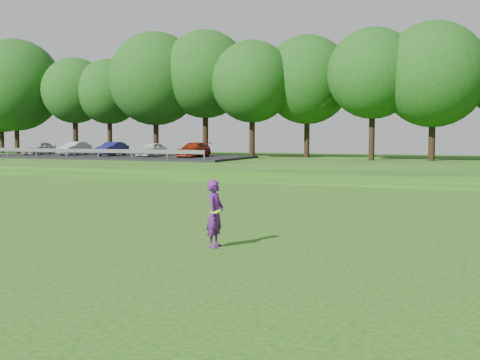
% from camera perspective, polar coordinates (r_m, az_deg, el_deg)
% --- Properties ---
extents(ground, '(140.00, 140.00, 0.00)m').
position_cam_1_polar(ground, '(13.46, -6.74, -7.26)').
color(ground, '#18470D').
rests_on(ground, ground).
extents(berm, '(130.00, 30.00, 0.60)m').
position_cam_1_polar(berm, '(46.03, 14.27, 1.28)').
color(berm, '#18470D').
rests_on(berm, ground).
extents(walking_path, '(130.00, 1.60, 0.04)m').
position_cam_1_polar(walking_path, '(32.27, 10.77, -0.44)').
color(walking_path, gray).
rests_on(walking_path, ground).
extents(treeline, '(104.00, 7.00, 15.00)m').
position_cam_1_polar(treeline, '(50.22, 15.10, 10.43)').
color(treeline, '#0F4312').
rests_on(treeline, berm).
extents(parking_lot, '(24.00, 9.00, 1.38)m').
position_cam_1_polar(parking_lot, '(53.62, -11.91, 2.51)').
color(parking_lot, black).
rests_on(parking_lot, berm).
extents(woman, '(0.42, 0.62, 1.62)m').
position_cam_1_polar(woman, '(14.38, -2.37, -3.20)').
color(woman, '#53186F').
rests_on(woman, ground).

